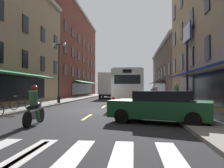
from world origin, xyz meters
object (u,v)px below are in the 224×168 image
Objects in this scene: sedan_mid at (113,93)px; pedestrian_rear at (156,93)px; transit_bus at (128,87)px; motorcycle_rider at (34,108)px; pedestrian_far at (167,92)px; pedestrian_near at (153,92)px; box_truck at (108,86)px; sedan_near at (161,106)px; street_lamp_twin at (59,70)px; pedestrian_mid at (176,95)px; billboard_sign at (187,45)px; bicycle_mid at (22,104)px.

sedan_mid is 16.44m from pedestrian_rear.
sedan_mid is (-3.41, 19.49, -1.02)m from transit_bus.
pedestrian_far reaches higher than motorcycle_rider.
pedestrian_near is 1.75m from pedestrian_far.
box_truck reaches higher than sedan_near.
street_lamp_twin is at bearing -75.89° from pedestrian_far.
motorcycle_rider is 10.62m from pedestrian_mid.
billboard_sign is at bearing -6.04° from street_lamp_twin.
sedan_near is 32.65m from sedan_mid.
box_truck is at bearing -143.16° from pedestrian_far.
pedestrian_mid is at bearing -20.25° from street_lamp_twin.
pedestrian_mid is at bearing -67.08° from box_truck.
billboard_sign is 1.00× the size of box_truck.
sedan_near is 2.60× the size of pedestrian_mid.
sedan_near is at bearing -51.21° from street_lamp_twin.
bicycle_mid is at bearing -103.15° from pedestrian_rear.
pedestrian_near is 12.91m from street_lamp_twin.
sedan_near is 2.74× the size of bicycle_mid.
sedan_mid is 2.85× the size of pedestrian_rear.
transit_bus is at bearing 75.69° from motorcycle_rider.
pedestrian_far is 13.75m from street_lamp_twin.
transit_bus is 6.67m from pedestrian_near.
box_truck reaches higher than pedestrian_near.
billboard_sign is at bearing -54.32° from pedestrian_rear.
pedestrian_far is at bearing 47.14° from transit_bus.
street_lamp_twin reaches higher than bicycle_mid.
bicycle_mid is (-11.81, -5.64, -4.79)m from billboard_sign.
motorcycle_rider is at bearing -26.31° from pedestrian_mid.
box_truck is 4.29× the size of pedestrian_rear.
pedestrian_rear is (3.38, 4.52, -0.74)m from transit_bus.
pedestrian_near is at bearing 39.78° from street_lamp_twin.
sedan_mid is at bearing 99.94° from transit_bus.
sedan_near is at bearing 11.40° from motorcycle_rider.
bicycle_mid is at bearing -90.05° from street_lamp_twin.
box_truck is 9.04m from pedestrian_rear.
pedestrian_far is 1.50m from pedestrian_rear.
street_lamp_twin is (-3.18, -21.78, 2.66)m from sedan_mid.
pedestrian_rear is at bearing -160.68° from pedestrian_mid.
pedestrian_near reaches higher than motorcycle_rider.
billboard_sign is 9.65m from pedestrian_far.
billboard_sign is at bearing 69.75° from sedan_near.
street_lamp_twin is at bearing 89.95° from bicycle_mid.
motorcycle_rider reaches higher than sedan_mid.
pedestrian_near is (9.76, 15.01, 0.50)m from bicycle_mid.
street_lamp_twin is (0.01, 6.89, 2.85)m from bicycle_mid.
box_truck is 13.34m from street_lamp_twin.
box_truck is 18.13m from pedestrian_mid.
sedan_near is 17.34m from pedestrian_rear.
sedan_near is at bearing -27.06° from pedestrian_near.
pedestrian_far is (2.95, 17.87, 0.34)m from sedan_near.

